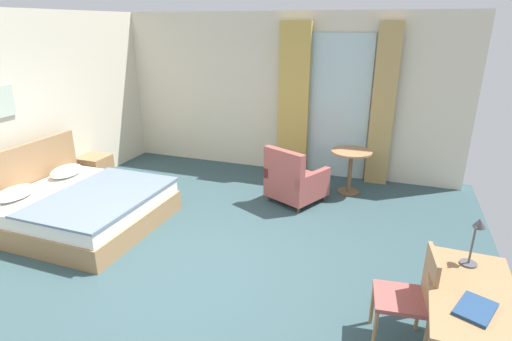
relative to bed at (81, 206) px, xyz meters
The scene contains 14 objects.
ground 2.07m from the bed, 13.42° to the right, with size 6.85×7.90×0.10m, color #334C51.
wall_back 3.95m from the bed, 58.26° to the left, with size 6.45×0.12×2.88m, color beige.
balcony_glass_door 4.46m from the bed, 46.08° to the left, with size 1.11×0.02×2.54m, color silver.
curtain_panel_left 3.93m from the bed, 53.51° to the left, with size 0.55×0.10×2.73m, color tan.
curtain_panel_right 4.98m from the bed, 38.67° to the left, with size 0.38×0.10×2.73m, color tan.
bed is the anchor object (origin of this frame).
nightstand 1.58m from the bed, 123.51° to the left, with size 0.48×0.46×0.51m.
writing_desk 4.85m from the bed, 11.91° to the right, with size 0.67×1.29×0.74m.
desk_chair 4.41m from the bed, 11.19° to the right, with size 0.50×0.48×0.93m.
desk_lamp 4.86m from the bed, ahead, with size 0.16×0.18×0.44m.
closed_book 4.89m from the bed, 14.49° to the right, with size 0.23×0.33×0.03m, color navy.
armchair_by_window 3.15m from the bed, 33.49° to the left, with size 0.99×1.00×0.91m.
round_cafe_table 4.18m from the bed, 35.38° to the left, with size 0.66×0.66×0.74m.
framed_picture 1.78m from the bed, behind, with size 0.03×0.41×0.42m.
Camera 1 is at (2.03, -3.50, 2.68)m, focal length 28.16 mm.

